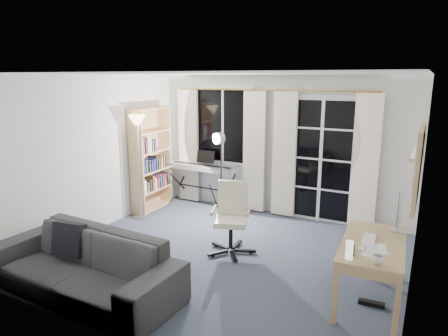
{
  "coord_description": "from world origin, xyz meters",
  "views": [
    {
      "loc": [
        2.29,
        -4.42,
        2.36
      ],
      "look_at": [
        -0.2,
        0.35,
        1.13
      ],
      "focal_mm": 32.0,
      "sensor_mm": 36.0,
      "label": 1
    }
  ],
  "objects_px": {
    "bookshelf": "(149,162)",
    "studio_light": "(219,148)",
    "monitor": "(400,210)",
    "mug": "(378,259)",
    "office_chair": "(232,211)",
    "torchiere_lamp": "(138,136)",
    "keyboard_piano": "(203,168)",
    "sofa": "(82,255)",
    "desk": "(373,250)"
  },
  "relations": [
    {
      "from": "bookshelf",
      "to": "studio_light",
      "type": "xyz_separation_m",
      "value": [
        1.31,
        0.21,
        0.32
      ]
    },
    {
      "from": "monitor",
      "to": "mug",
      "type": "distance_m",
      "value": 0.97
    },
    {
      "from": "bookshelf",
      "to": "office_chair",
      "type": "height_order",
      "value": "bookshelf"
    },
    {
      "from": "torchiere_lamp",
      "to": "studio_light",
      "type": "bearing_deg",
      "value": 29.97
    },
    {
      "from": "keyboard_piano",
      "to": "sofa",
      "type": "distance_m",
      "value": 3.28
    },
    {
      "from": "bookshelf",
      "to": "monitor",
      "type": "xyz_separation_m",
      "value": [
        4.2,
        -0.93,
        0.04
      ]
    },
    {
      "from": "office_chair",
      "to": "sofa",
      "type": "height_order",
      "value": "office_chair"
    },
    {
      "from": "studio_light",
      "to": "sofa",
      "type": "bearing_deg",
      "value": -72.33
    },
    {
      "from": "studio_light",
      "to": "torchiere_lamp",
      "type": "bearing_deg",
      "value": -129.21
    },
    {
      "from": "bookshelf",
      "to": "torchiere_lamp",
      "type": "distance_m",
      "value": 0.72
    },
    {
      "from": "mug",
      "to": "studio_light",
      "type": "bearing_deg",
      "value": 143.16
    },
    {
      "from": "desk",
      "to": "mug",
      "type": "xyz_separation_m",
      "value": [
        0.1,
        -0.5,
        0.14
      ]
    },
    {
      "from": "torchiere_lamp",
      "to": "sofa",
      "type": "distance_m",
      "value": 2.63
    },
    {
      "from": "keyboard_piano",
      "to": "studio_light",
      "type": "distance_m",
      "value": 0.78
    },
    {
      "from": "torchiere_lamp",
      "to": "desk",
      "type": "bearing_deg",
      "value": -13.45
    },
    {
      "from": "desk",
      "to": "mug",
      "type": "distance_m",
      "value": 0.53
    },
    {
      "from": "studio_light",
      "to": "mug",
      "type": "height_order",
      "value": "studio_light"
    },
    {
      "from": "monitor",
      "to": "office_chair",
      "type": "bearing_deg",
      "value": 176.42
    },
    {
      "from": "mug",
      "to": "sofa",
      "type": "distance_m",
      "value": 3.07
    },
    {
      "from": "monitor",
      "to": "mug",
      "type": "relative_size",
      "value": 4.4
    },
    {
      "from": "studio_light",
      "to": "monitor",
      "type": "relative_size",
      "value": 3.11
    },
    {
      "from": "bookshelf",
      "to": "torchiere_lamp",
      "type": "relative_size",
      "value": 1.05
    },
    {
      "from": "torchiere_lamp",
      "to": "mug",
      "type": "height_order",
      "value": "torchiere_lamp"
    },
    {
      "from": "office_chair",
      "to": "mug",
      "type": "height_order",
      "value": "office_chair"
    },
    {
      "from": "torchiere_lamp",
      "to": "studio_light",
      "type": "distance_m",
      "value": 1.36
    },
    {
      "from": "desk",
      "to": "office_chair",
      "type": "bearing_deg",
      "value": 163.05
    },
    {
      "from": "desk",
      "to": "bookshelf",
      "type": "bearing_deg",
      "value": 158.13
    },
    {
      "from": "bookshelf",
      "to": "desk",
      "type": "xyz_separation_m",
      "value": [
        4.0,
        -1.38,
        -0.29
      ]
    },
    {
      "from": "bookshelf",
      "to": "sofa",
      "type": "relative_size",
      "value": 0.8
    },
    {
      "from": "keyboard_piano",
      "to": "mug",
      "type": "bearing_deg",
      "value": -34.95
    },
    {
      "from": "office_chair",
      "to": "desk",
      "type": "bearing_deg",
      "value": -34.18
    },
    {
      "from": "torchiere_lamp",
      "to": "sofa",
      "type": "bearing_deg",
      "value": -65.85
    },
    {
      "from": "desk",
      "to": "monitor",
      "type": "relative_size",
      "value": 2.65
    },
    {
      "from": "bookshelf",
      "to": "desk",
      "type": "distance_m",
      "value": 4.24
    },
    {
      "from": "bookshelf",
      "to": "torchiere_lamp",
      "type": "xyz_separation_m",
      "value": [
        0.15,
        -0.46,
        0.54
      ]
    },
    {
      "from": "torchiere_lamp",
      "to": "keyboard_piano",
      "type": "relative_size",
      "value": 1.3
    },
    {
      "from": "bookshelf",
      "to": "mug",
      "type": "bearing_deg",
      "value": -25.93
    },
    {
      "from": "mug",
      "to": "sofa",
      "type": "relative_size",
      "value": 0.05
    },
    {
      "from": "mug",
      "to": "monitor",
      "type": "bearing_deg",
      "value": 84.18
    },
    {
      "from": "office_chair",
      "to": "monitor",
      "type": "xyz_separation_m",
      "value": [
        2.09,
        -0.03,
        0.34
      ]
    },
    {
      "from": "studio_light",
      "to": "desk",
      "type": "distance_m",
      "value": 3.18
    },
    {
      "from": "keyboard_piano",
      "to": "torchiere_lamp",
      "type": "bearing_deg",
      "value": -120.7
    },
    {
      "from": "keyboard_piano",
      "to": "monitor",
      "type": "relative_size",
      "value": 2.81
    },
    {
      "from": "bookshelf",
      "to": "sofa",
      "type": "xyz_separation_m",
      "value": [
        1.15,
        -2.69,
        -0.43
      ]
    },
    {
      "from": "torchiere_lamp",
      "to": "desk",
      "type": "relative_size",
      "value": 1.38
    },
    {
      "from": "monitor",
      "to": "torchiere_lamp",
      "type": "bearing_deg",
      "value": 170.48
    },
    {
      "from": "bookshelf",
      "to": "sofa",
      "type": "height_order",
      "value": "bookshelf"
    },
    {
      "from": "torchiere_lamp",
      "to": "studio_light",
      "type": "height_order",
      "value": "torchiere_lamp"
    },
    {
      "from": "studio_light",
      "to": "office_chair",
      "type": "relative_size",
      "value": 1.54
    },
    {
      "from": "torchiere_lamp",
      "to": "sofa",
      "type": "xyz_separation_m",
      "value": [
        1.0,
        -2.23,
        -0.97
      ]
    }
  ]
}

